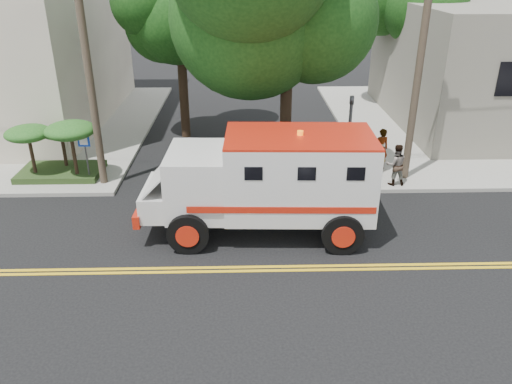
{
  "coord_description": "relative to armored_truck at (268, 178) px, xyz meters",
  "views": [
    {
      "loc": [
        -0.13,
        -12.0,
        8.01
      ],
      "look_at": [
        0.24,
        1.79,
        1.6
      ],
      "focal_mm": 35.0,
      "sensor_mm": 36.0,
      "label": 1
    }
  ],
  "objects": [
    {
      "name": "ground",
      "position": [
        -0.63,
        -2.21,
        -1.87
      ],
      "size": [
        100.0,
        100.0,
        0.0
      ],
      "primitive_type": "plane",
      "color": "black",
      "rests_on": "ground"
    },
    {
      "name": "sidewalk_ne",
      "position": [
        12.87,
        11.29,
        -1.8
      ],
      "size": [
        17.0,
        17.0,
        0.15
      ],
      "primitive_type": "cube",
      "color": "gray",
      "rests_on": "ground"
    },
    {
      "name": "utility_pole_left",
      "position": [
        -6.23,
        3.79,
        2.63
      ],
      "size": [
        0.28,
        0.28,
        9.0
      ],
      "primitive_type": "cylinder",
      "color": "#382D23",
      "rests_on": "ground"
    },
    {
      "name": "utility_pole_right",
      "position": [
        5.67,
        3.99,
        2.63
      ],
      "size": [
        0.28,
        0.28,
        9.0
      ],
      "primitive_type": "cylinder",
      "color": "#382D23",
      "rests_on": "ground"
    },
    {
      "name": "tree_left",
      "position": [
        -3.31,
        9.58,
        3.86
      ],
      "size": [
        4.48,
        4.2,
        7.7
      ],
      "color": "black",
      "rests_on": "ground"
    },
    {
      "name": "tree_right",
      "position": [
        8.21,
        13.56,
        4.22
      ],
      "size": [
        4.8,
        4.5,
        8.2
      ],
      "color": "black",
      "rests_on": "ground"
    },
    {
      "name": "traffic_signal",
      "position": [
        3.17,
        3.39,
        0.35
      ],
      "size": [
        0.15,
        0.18,
        3.6
      ],
      "color": "#3F3F42",
      "rests_on": "ground"
    },
    {
      "name": "accessibility_sign",
      "position": [
        -6.83,
        3.96,
        -0.51
      ],
      "size": [
        0.45,
        0.1,
        2.02
      ],
      "color": "#3F3F42",
      "rests_on": "ground"
    },
    {
      "name": "palm_planter",
      "position": [
        -8.07,
        4.42,
        -0.22
      ],
      "size": [
        3.52,
        2.63,
        2.36
      ],
      "color": "#1E3314",
      "rests_on": "sidewalk_nw"
    },
    {
      "name": "armored_truck",
      "position": [
        0.0,
        0.0,
        0.0
      ],
      "size": [
        7.31,
        3.14,
        3.29
      ],
      "rotation": [
        0.0,
        0.0,
        -0.03
      ],
      "color": "silver",
      "rests_on": "ground"
    },
    {
      "name": "pedestrian_a",
      "position": [
        4.87,
        4.92,
        -0.86
      ],
      "size": [
        0.69,
        0.51,
        1.72
      ],
      "primitive_type": "imported",
      "rotation": [
        0.0,
        0.0,
        3.31
      ],
      "color": "gray",
      "rests_on": "sidewalk_ne"
    },
    {
      "name": "pedestrian_b",
      "position": [
        5.03,
        3.29,
        -0.91
      ],
      "size": [
        0.79,
        0.62,
        1.62
      ],
      "primitive_type": "imported",
      "rotation": [
        0.0,
        0.0,
        3.15
      ],
      "color": "gray",
      "rests_on": "sidewalk_ne"
    }
  ]
}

